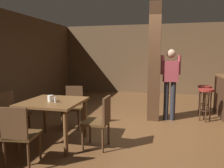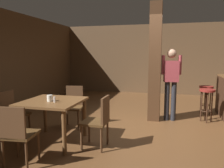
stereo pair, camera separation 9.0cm
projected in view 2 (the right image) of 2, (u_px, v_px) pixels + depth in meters
The scene contains 13 objects.
ground_plane at pixel (151, 129), 4.70m from camera, with size 10.80×10.80×0.00m, color brown.
wall_back at pixel (161, 59), 8.83m from camera, with size 8.00×0.10×2.80m, color brown.
pillar at pixel (155, 63), 5.19m from camera, with size 0.28×0.28×2.80m, color #422816.
dining_table at pixel (53, 107), 3.93m from camera, with size 1.01×1.01×0.78m.
chair_north at pixel (73, 104), 4.79m from camera, with size 0.47×0.47×0.89m.
chair_south at pixel (18, 133), 3.07m from camera, with size 0.46×0.46×0.89m.
chair_west at pixel (12, 112), 4.18m from camera, with size 0.45×0.45×0.89m.
chair_east at pixel (99, 119), 3.70m from camera, with size 0.43×0.43×0.89m.
napkin_cup at pixel (50, 98), 3.84m from camera, with size 0.10×0.10×0.11m, color silver.
salt_shaker at pixel (55, 100), 3.75m from camera, with size 0.03×0.03×0.10m, color silver.
standing_person at pixel (171, 79), 5.21m from camera, with size 0.47×0.24×1.72m.
bar_stool_near at pixel (207, 97), 5.15m from camera, with size 0.35×0.35×0.78m.
bar_stool_mid at pixel (206, 93), 5.76m from camera, with size 0.35×0.35×0.77m.
Camera 2 is at (0.32, -4.60, 1.59)m, focal length 35.00 mm.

